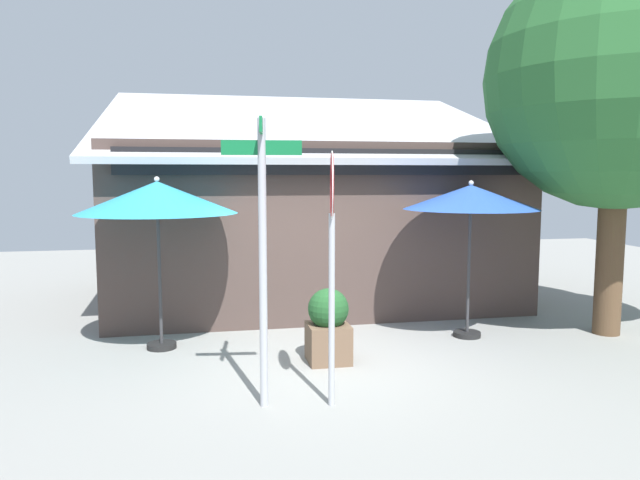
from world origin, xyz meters
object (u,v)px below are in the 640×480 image
Objects in this scene: stop_sign at (332,232)px; patio_umbrella_royal_blue_center at (471,199)px; patio_umbrella_teal_left at (157,198)px; street_sign_post at (263,234)px; sidewalk_planter at (328,326)px; shade_tree at (633,83)px.

patio_umbrella_royal_blue_center is at bearing 40.73° from stop_sign.
stop_sign reaches higher than patio_umbrella_teal_left.
street_sign_post is 1.12× the size of stop_sign.
patio_umbrella_teal_left is 2.48× the size of sidewalk_planter.
patio_umbrella_royal_blue_center is (2.78, 2.40, 0.25)m from stop_sign.
patio_umbrella_teal_left reaches higher than sidewalk_planter.
street_sign_post reaches higher than sidewalk_planter.
patio_umbrella_royal_blue_center is at bearing 18.66° from sidewalk_planter.
patio_umbrella_royal_blue_center is at bearing 32.62° from street_sign_post.
street_sign_post is 6.69m from shade_tree.
sidewalk_planter is at bearing -174.59° from shade_tree.
patio_umbrella_royal_blue_center is (4.83, -0.29, -0.03)m from patio_umbrella_teal_left.
sidewalk_planter is at bearing -25.83° from patio_umbrella_teal_left.
shade_tree reaches higher than patio_umbrella_royal_blue_center.
patio_umbrella_teal_left is at bearing 154.17° from sidewalk_planter.
patio_umbrella_teal_left is (-2.04, 2.69, 0.28)m from stop_sign.
stop_sign is 3.68m from patio_umbrella_royal_blue_center.
patio_umbrella_royal_blue_center is (3.54, 2.26, 0.27)m from street_sign_post.
patio_umbrella_royal_blue_center is 2.42× the size of sidewalk_planter.
sidewalk_planter is (2.34, -1.13, -1.75)m from patio_umbrella_teal_left.
street_sign_post is 1.28× the size of patio_umbrella_royal_blue_center.
shade_tree reaches higher than stop_sign.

